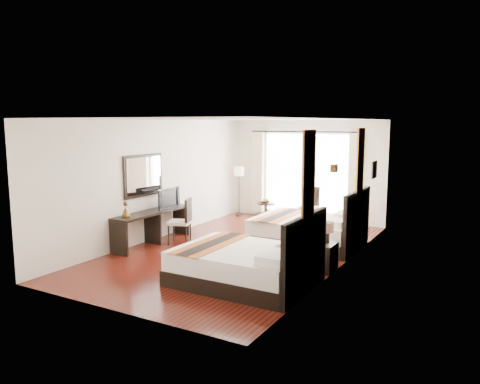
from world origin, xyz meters
The scene contains 29 objects.
floor centered at (0.00, 0.00, -0.01)m, with size 4.50×7.50×0.01m, color #370D0A.
ceiling centered at (0.00, 0.00, 2.79)m, with size 4.50×7.50×0.02m, color white.
wall_headboard centered at (2.25, 0.00, 1.40)m, with size 0.01×7.50×2.80m, color silver.
wall_desk centered at (-2.25, 0.00, 1.40)m, with size 0.01×7.50×2.80m, color silver.
wall_window centered at (0.00, 3.75, 1.40)m, with size 4.50×0.01×2.80m, color silver.
wall_entry centered at (0.00, -3.75, 1.40)m, with size 4.50×0.01×2.80m, color silver.
window_glass centered at (0.00, 3.73, 1.30)m, with size 2.40×0.02×2.20m, color white.
sheer_curtain centered at (0.00, 3.67, 1.30)m, with size 2.30×0.02×2.10m, color white.
drape_left centered at (-1.45, 3.63, 1.28)m, with size 0.35×0.14×2.35m, color beige.
drape_right centered at (1.45, 3.63, 1.28)m, with size 0.35×0.14×2.35m, color beige.
art_panel_near centered at (2.23, -1.75, 1.95)m, with size 0.03×0.50×1.35m, color brown.
art_panel_far centered at (2.23, 1.17, 1.95)m, with size 0.03×0.50×1.35m, color brown.
wall_sconce centered at (2.19, -0.41, 1.92)m, with size 0.10×0.14×0.14m, color #422F17.
mirror_frame centered at (-2.22, -0.49, 1.55)m, with size 0.04×1.25×0.95m, color black.
mirror_glass centered at (-2.19, -0.49, 1.55)m, with size 0.01×1.12×0.82m, color white.
bed_near centered at (1.16, -1.75, 0.33)m, with size 2.30×1.79×1.30m.
bed_far centered at (1.15, 1.17, 0.34)m, with size 2.32×1.81×1.31m.
nightstand centered at (2.03, -0.41, 0.26)m, with size 0.43×0.53×0.51m, color black.
table_lamp centered at (2.06, -0.34, 0.78)m, with size 0.26×0.26×0.41m.
vase centered at (2.00, -0.57, 0.56)m, with size 0.12×0.12×0.13m, color black.
console_desk centered at (-1.99, -0.49, 0.38)m, with size 0.50×2.20×0.76m, color black.
television centered at (-1.97, -0.01, 0.99)m, with size 0.82×0.11×0.47m, color black.
bronze_figurine centered at (-1.99, -1.33, 0.90)m, with size 0.20×0.20×0.30m, color #422F17, non-canonical shape.
desk_chair centered at (-1.48, -0.12, 0.31)m, with size 0.62×0.62×1.03m.
floor_lamp centered at (-1.91, 3.33, 1.22)m, with size 0.29×0.29×1.45m.
side_table centered at (-0.76, 2.81, 0.28)m, with size 0.48×0.48×0.55m, color black.
fruit_bowl centered at (-0.80, 2.82, 0.58)m, with size 0.22×0.22×0.05m, color #4E351C.
window_chair centered at (0.34, 3.19, 0.31)m, with size 0.47×0.47×1.02m.
jute_rug centered at (0.15, 2.46, 0.01)m, with size 1.21×0.82×0.01m, color tan.
Camera 1 is at (4.85, -8.51, 2.73)m, focal length 35.00 mm.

